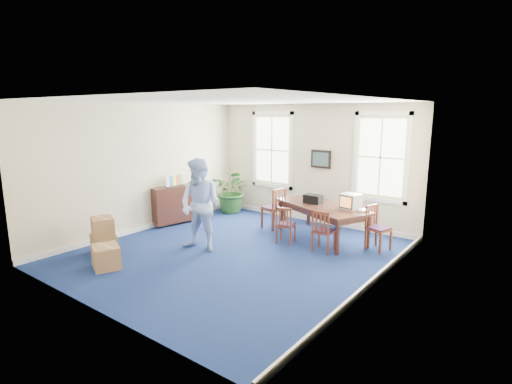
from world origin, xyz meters
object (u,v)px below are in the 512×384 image
Objects in this scene: conference_table at (321,222)px; chair_near_left at (286,224)px; crt_tv at (351,201)px; cardboard_boxes at (113,235)px; credenza at (175,206)px; potted_plant at (233,191)px; man at (201,205)px.

conference_table is 0.94m from chair_near_left.
conference_table is 5.63× the size of crt_tv.
cardboard_boxes is (-3.67, -3.73, -0.57)m from crt_tv.
chair_near_left is (-0.49, -0.81, 0.03)m from conference_table.
conference_table is at bearing 51.12° from cardboard_boxes.
crt_tv is (0.70, 0.05, 0.58)m from conference_table.
credenza is 0.85× the size of cardboard_boxes.
conference_table is 4.72m from cardboard_boxes.
credenza is at bearing -102.41° from potted_plant.
man is 1.93m from cardboard_boxes.
man reaches higher than chair_near_left.
potted_plant is at bearing -41.38° from chair_near_left.
conference_table is at bearing -163.11° from crt_tv.
chair_near_left is 0.70× the size of credenza.
crt_tv is at bearing 27.83° from conference_table.
man is 1.54× the size of potted_plant.
cardboard_boxes is at bearing 34.70° from chair_near_left.
potted_plant is (-3.31, 0.62, 0.25)m from conference_table.
cardboard_boxes is (-2.48, -2.87, -0.02)m from chair_near_left.
potted_plant is (0.42, 1.91, 0.17)m from credenza.
crt_tv is 0.48× the size of chair_near_left.
conference_table is 1.90× the size of credenza.
man is at bearing -101.97° from conference_table.
crt_tv is 0.32× the size of potted_plant.
potted_plant is at bearing -167.24° from conference_table.
man is 1.38× the size of cardboard_boxes.
chair_near_left is (-1.19, -0.86, -0.55)m from crt_tv.
man is 3.42m from potted_plant.
conference_table is 3.94m from credenza.
cardboard_boxes is at bearing -85.44° from potted_plant.
man reaches higher than potted_plant.
credenza is (-4.43, -1.34, -0.50)m from crt_tv.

